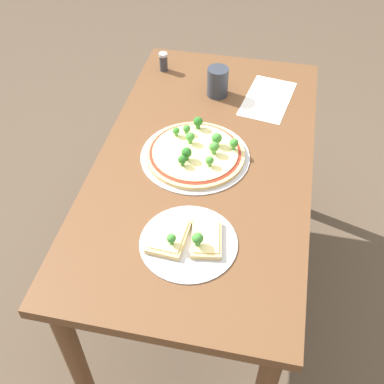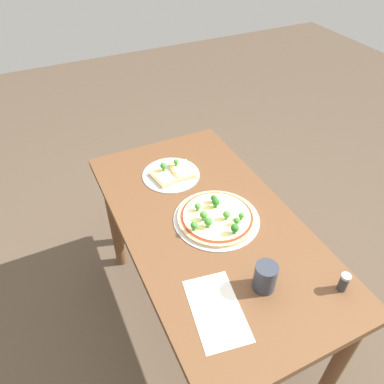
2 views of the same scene
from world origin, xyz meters
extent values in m
plane|color=brown|center=(0.00, 0.00, 0.00)|extent=(8.00, 8.00, 0.00)
cube|color=brown|center=(0.00, 0.00, 0.76)|extent=(1.31, 0.70, 0.04)
cylinder|color=brown|center=(0.59, -0.29, 0.37)|extent=(0.06, 0.06, 0.74)
cylinder|color=brown|center=(-0.59, 0.29, 0.37)|extent=(0.06, 0.06, 0.74)
cylinder|color=brown|center=(0.59, 0.29, 0.37)|extent=(0.06, 0.06, 0.74)
cylinder|color=#B7B7BC|center=(0.00, 0.03, 0.78)|extent=(0.36, 0.36, 0.00)
cylinder|color=#DBB775|center=(0.00, 0.03, 0.78)|extent=(0.33, 0.33, 0.01)
cylinder|color=#A82D1E|center=(0.00, 0.03, 0.79)|extent=(0.30, 0.30, 0.00)
cylinder|color=#F4DB8E|center=(0.00, 0.03, 0.80)|extent=(0.28, 0.28, 0.00)
sphere|color=#286B23|center=(0.12, 0.05, 0.83)|extent=(0.03, 0.03, 0.03)
cylinder|color=#37742D|center=(0.12, 0.05, 0.80)|extent=(0.01, 0.01, 0.01)
sphere|color=#286B23|center=(-0.08, 0.06, 0.82)|extent=(0.03, 0.03, 0.03)
cylinder|color=#37742D|center=(-0.08, 0.06, 0.80)|extent=(0.01, 0.01, 0.01)
sphere|color=#286B23|center=(-0.05, 0.05, 0.83)|extent=(0.03, 0.03, 0.03)
cylinder|color=#37742D|center=(-0.05, 0.05, 0.81)|extent=(0.02, 0.02, 0.02)
sphere|color=#479338|center=(0.04, 0.06, 0.82)|extent=(0.03, 0.03, 0.03)
cylinder|color=#51973E|center=(0.04, 0.06, 0.80)|extent=(0.01, 0.01, 0.01)
sphere|color=#479338|center=(-0.06, -0.03, 0.82)|extent=(0.03, 0.03, 0.03)
cylinder|color=#51973E|center=(-0.06, -0.03, 0.80)|extent=(0.01, 0.01, 0.01)
sphere|color=#3D8933|center=(0.03, -0.09, 0.82)|extent=(0.03, 0.03, 0.03)
cylinder|color=#488E3A|center=(0.03, -0.09, 0.80)|extent=(0.01, 0.01, 0.01)
sphere|color=#3D8933|center=(0.08, 0.08, 0.82)|extent=(0.03, 0.03, 0.03)
cylinder|color=#488E3A|center=(0.08, 0.08, 0.80)|extent=(0.01, 0.01, 0.01)
sphere|color=#479338|center=(0.00, -0.03, 0.83)|extent=(0.03, 0.03, 0.03)
cylinder|color=#51973E|center=(0.00, -0.03, 0.80)|extent=(0.01, 0.01, 0.01)
sphere|color=#3D8933|center=(0.04, -0.03, 0.83)|extent=(0.03, 0.03, 0.03)
cylinder|color=#488E3A|center=(0.04, -0.03, 0.81)|extent=(0.02, 0.02, 0.02)
sphere|color=#3D8933|center=(0.06, 0.11, 0.82)|extent=(0.02, 0.02, 0.02)
cylinder|color=#488E3A|center=(0.06, 0.11, 0.80)|extent=(0.01, 0.01, 0.01)
cylinder|color=#B7B7BC|center=(-0.36, -0.02, 0.78)|extent=(0.28, 0.28, 0.00)
cube|color=#DBB775|center=(-0.35, -0.07, 0.79)|extent=(0.14, 0.10, 0.02)
cube|color=#F4DB8E|center=(-0.35, -0.07, 0.80)|extent=(0.12, 0.09, 0.00)
sphere|color=#3D8933|center=(-0.38, -0.05, 0.83)|extent=(0.03, 0.03, 0.03)
cylinder|color=#488E3A|center=(-0.38, -0.05, 0.80)|extent=(0.01, 0.01, 0.01)
cube|color=#DBB775|center=(-0.36, 0.04, 0.79)|extent=(0.15, 0.11, 0.02)
cube|color=#F4DB8E|center=(-0.36, 0.04, 0.80)|extent=(0.12, 0.09, 0.00)
sphere|color=#3D8933|center=(-0.39, 0.02, 0.82)|extent=(0.03, 0.03, 0.03)
cylinder|color=#488E3A|center=(-0.39, 0.02, 0.80)|extent=(0.01, 0.01, 0.01)
cylinder|color=#2D333D|center=(0.37, 0.02, 0.83)|extent=(0.08, 0.08, 0.11)
cylinder|color=#333338|center=(0.49, 0.26, 0.81)|extent=(0.03, 0.03, 0.06)
cylinder|color=#B2B2B7|center=(0.49, 0.26, 0.84)|extent=(0.03, 0.03, 0.01)
cube|color=white|center=(0.38, -0.17, 0.77)|extent=(0.30, 0.21, 0.00)
camera|label=1|loc=(-1.17, -0.20, 1.84)|focal=45.00mm
camera|label=2|loc=(0.96, -0.54, 1.89)|focal=35.00mm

